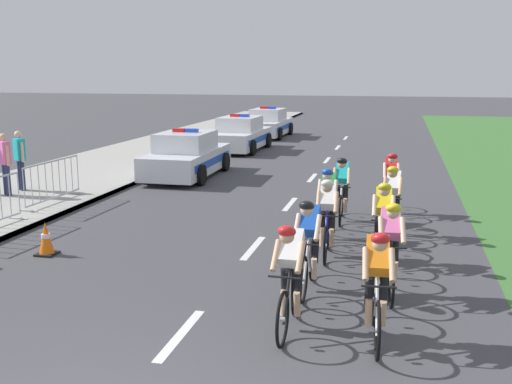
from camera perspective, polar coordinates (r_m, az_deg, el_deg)
sidewalk_slab at (r=21.07m, az=-15.57°, el=2.04°), size 4.93×60.00×0.12m
kerb_edge at (r=20.03m, az=-9.59°, el=1.83°), size 0.16×60.00×0.13m
lane_markings_centre at (r=17.34m, az=4.50°, el=0.25°), size 0.14×29.60×0.01m
cyclist_lead at (r=7.83m, az=3.32°, el=-7.98°), size 0.42×1.72×1.56m
cyclist_second at (r=7.67m, az=11.63°, el=-8.63°), size 0.44×1.72×1.56m
cyclist_third at (r=9.22m, az=5.11°, el=-4.96°), size 0.42×1.72×1.56m
cyclist_fourth at (r=9.25m, az=12.83°, el=-5.16°), size 0.45×1.72×1.56m
cyclist_fifth at (r=10.95m, az=6.89°, el=-2.33°), size 0.44×1.72×1.56m
cyclist_sixth at (r=10.79m, az=12.17°, el=-2.72°), size 0.42×1.72×1.56m
cyclist_seventh at (r=12.11m, az=6.95°, el=-0.98°), size 0.42×1.72×1.56m
cyclist_eighth at (r=12.63m, az=13.05°, el=-0.68°), size 0.43×1.72×1.56m
cyclist_ninth at (r=13.62m, az=8.28°, el=0.39°), size 0.43×1.72×1.56m
cyclist_tenth at (r=14.55m, az=12.90°, el=0.93°), size 0.43×1.72×1.56m
police_car_nearest at (r=19.43m, az=-6.69°, el=3.45°), size 2.05×4.43×1.59m
police_car_second at (r=25.77m, az=-1.51°, el=5.53°), size 2.07×4.44×1.59m
police_car_third at (r=31.24m, az=1.21°, el=6.59°), size 2.06×4.43×1.59m
crowd_barrier_rear at (r=15.84m, az=-19.04°, el=0.93°), size 0.57×2.32×1.07m
traffic_cone_near at (r=11.81m, az=-19.64°, el=-4.29°), size 0.36×0.36×0.64m
spectator_middle at (r=17.13m, az=-23.09°, el=2.88°), size 0.48×0.38×1.68m
spectator_back at (r=17.71m, az=-21.86°, el=3.23°), size 0.47×0.39×1.68m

